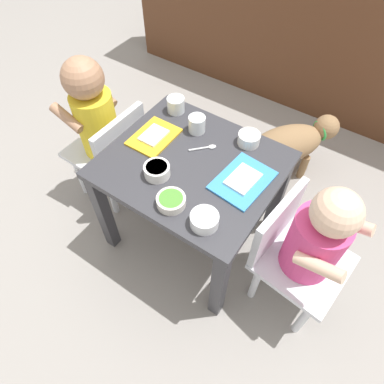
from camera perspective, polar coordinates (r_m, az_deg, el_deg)
ground_plane at (r=1.53m, az=0.00°, el=-6.96°), size 7.00×7.00×0.00m
kitchen_cabinet_back at (r=2.11m, az=20.94°, el=24.80°), size 2.22×0.31×0.89m
dining_table at (r=1.22m, az=0.00°, el=2.23°), size 0.58×0.51×0.47m
seated_child_left at (r=1.42m, az=-15.53°, el=11.47°), size 0.28×0.28×0.69m
seated_child_right at (r=1.11m, az=19.46°, el=-7.72°), size 0.31×0.31×0.64m
dog at (r=1.66m, az=16.18°, el=7.87°), size 0.36×0.43×0.31m
food_tray_left at (r=1.24m, az=-6.42°, el=9.26°), size 0.13×0.18×0.02m
food_tray_right at (r=1.11m, az=8.53°, el=1.99°), size 0.17×0.21×0.02m
water_cup_left at (r=1.25m, az=0.82°, el=11.18°), size 0.06×0.06×0.06m
water_cup_right at (r=1.34m, az=-2.73°, el=14.29°), size 0.07×0.07×0.06m
veggie_bowl_far at (r=0.99m, az=2.10°, el=-4.67°), size 0.09×0.09×0.04m
veggie_bowl_near at (r=1.03m, az=-3.53°, el=-1.47°), size 0.09×0.09×0.03m
cereal_bowl_right_side at (r=1.11m, az=-5.90°, el=3.65°), size 0.09×0.09×0.04m
cereal_bowl_left_side at (r=1.22m, az=9.53°, el=8.86°), size 0.08×0.08×0.04m
spoon_by_left_tray at (r=1.20m, az=2.25°, el=7.45°), size 0.08×0.08×0.01m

